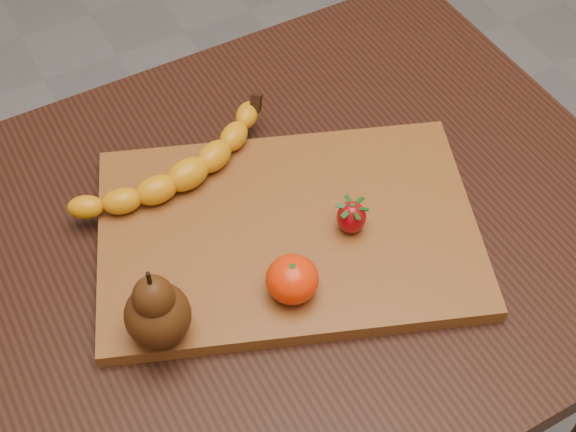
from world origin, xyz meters
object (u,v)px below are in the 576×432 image
table (246,291)px  cutting_board (288,232)px  mandarin (292,279)px  pear (155,305)px

table → cutting_board: (0.05, -0.01, 0.11)m
mandarin → table: bearing=98.1°
pear → mandarin: (0.15, -0.02, -0.03)m
pear → table: bearing=29.1°
table → pear: bearing=-150.9°
table → pear: (-0.13, -0.08, 0.17)m
table → mandarin: size_ratio=16.89×
table → mandarin: 0.17m
cutting_board → mandarin: bearing=-94.4°
table → cutting_board: bearing=-14.6°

